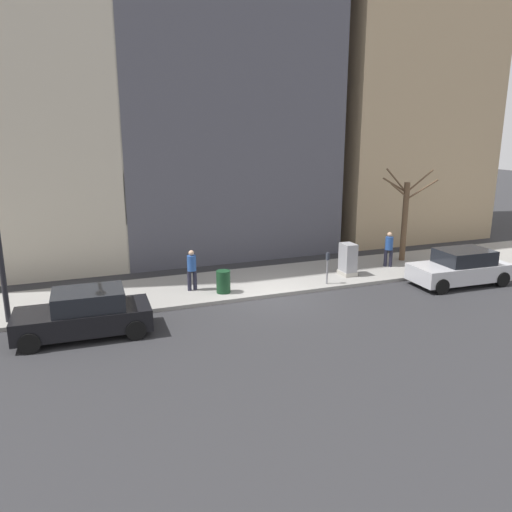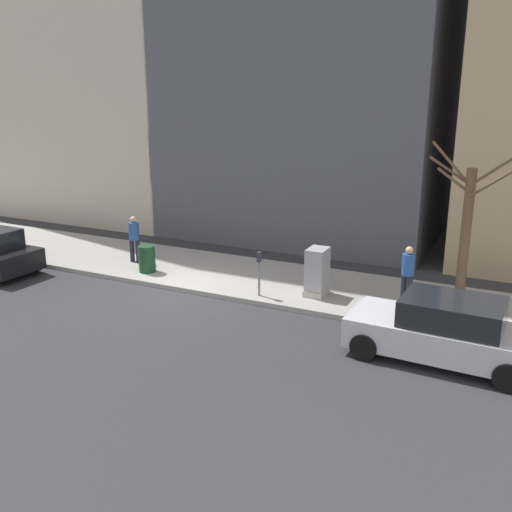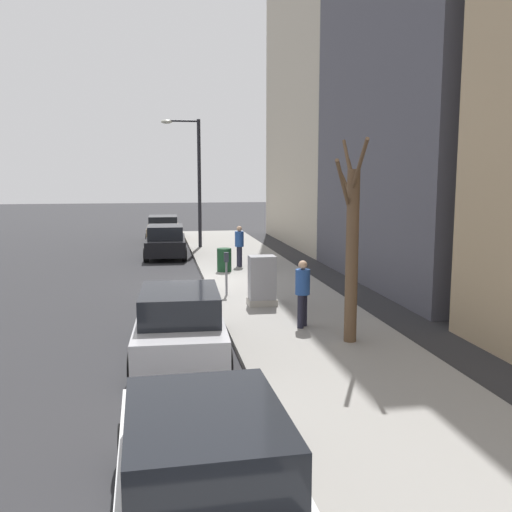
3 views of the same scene
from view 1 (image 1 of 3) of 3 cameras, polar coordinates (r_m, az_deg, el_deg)
ground_plane at (r=19.86m, az=2.12°, el=-4.77°), size 120.00×120.00×0.00m
sidewalk at (r=21.60m, az=0.05°, el=-2.96°), size 4.00×36.00×0.15m
parked_car_silver at (r=23.04m, az=22.31°, el=-1.24°), size 2.06×4.26×1.52m
parked_car_black at (r=17.01m, az=-18.97°, el=-6.28°), size 2.05×4.26×1.52m
parking_meter at (r=21.05m, az=8.16°, el=-1.01°), size 0.14×0.10×1.35m
utility_box at (r=22.53m, az=10.45°, el=-0.42°), size 0.83×0.61×1.43m
bare_tree at (r=25.44m, az=16.65°, el=4.29°), size 1.14×2.53×4.55m
trash_bin at (r=19.88m, az=-3.76°, el=-2.95°), size 0.56×0.56×0.90m
pedestrian_near_meter at (r=24.29m, az=14.94°, el=0.98°), size 0.36×0.36×1.66m
pedestrian_midblock at (r=20.17m, az=-7.35°, el=-1.35°), size 0.36×0.40×1.66m
office_tower_left at (r=33.76m, az=14.85°, el=19.22°), size 9.56×9.56×19.27m
office_block_center at (r=29.79m, az=-5.56°, el=23.22°), size 11.14×11.14×22.25m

